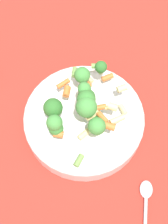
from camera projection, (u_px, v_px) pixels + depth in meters
name	position (u px, v px, depth m)	size (l,w,h in m)	color
ground_plane	(84.00, 124.00, 0.69)	(3.00, 3.00, 0.00)	#B72D23
bowl	(84.00, 120.00, 0.67)	(0.26, 0.26, 0.05)	white
pasta_salad	(81.00, 105.00, 0.61)	(0.17, 0.20, 0.08)	#8CB766
spoon	(146.00, 212.00, 0.60)	(0.13, 0.17, 0.01)	silver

